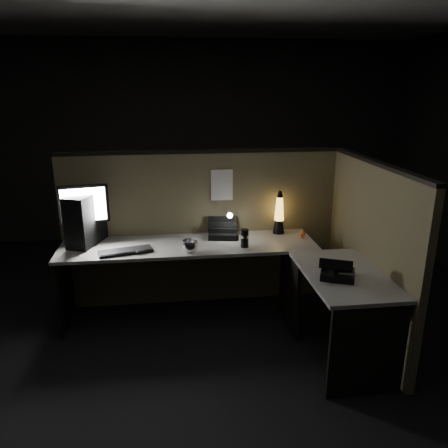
{
  "coord_description": "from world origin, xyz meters",
  "views": [
    {
      "loc": [
        -0.31,
        -3.12,
        2.09
      ],
      "look_at": [
        0.14,
        0.35,
        0.99
      ],
      "focal_mm": 35.0,
      "sensor_mm": 36.0,
      "label": 1
    }
  ],
  "objects": [
    {
      "name": "desk_phone",
      "position": [
        0.91,
        -0.26,
        0.79
      ],
      "size": [
        0.31,
        0.3,
        0.15
      ],
      "rotation": [
        0.0,
        0.0,
        -0.41
      ],
      "color": "black",
      "rests_on": "desk"
    },
    {
      "name": "partition_right",
      "position": [
        1.33,
        0.1,
        0.75
      ],
      "size": [
        0.06,
        1.66,
        1.5
      ],
      "primitive_type": "cube",
      "color": "brown",
      "rests_on": "ground"
    },
    {
      "name": "room_shell",
      "position": [
        0.0,
        0.0,
        1.62
      ],
      "size": [
        6.0,
        6.0,
        6.0
      ],
      "color": "silver",
      "rests_on": "ground"
    },
    {
      "name": "pc_tower",
      "position": [
        -1.06,
        0.75,
        0.96
      ],
      "size": [
        0.33,
        0.48,
        0.46
      ],
      "primitive_type": "cube",
      "rotation": [
        0.0,
        0.0,
        -0.34
      ],
      "color": "black",
      "rests_on": "desk"
    },
    {
      "name": "desk",
      "position": [
        0.18,
        0.25,
        0.58
      ],
      "size": [
        2.6,
        1.6,
        0.73
      ],
      "color": "#AAA7A0",
      "rests_on": "ground"
    },
    {
      "name": "monitor",
      "position": [
        -1.05,
        0.7,
        1.06
      ],
      "size": [
        0.42,
        0.18,
        0.55
      ],
      "rotation": [
        0.0,
        0.0,
        0.21
      ],
      "color": "black",
      "rests_on": "desk"
    },
    {
      "name": "steel_mug",
      "position": [
        -0.15,
        0.39,
        0.78
      ],
      "size": [
        0.17,
        0.17,
        0.11
      ],
      "primitive_type": "imported",
      "rotation": [
        0.0,
        0.0,
        -0.31
      ],
      "color": "silver",
      "rests_on": "desk"
    },
    {
      "name": "floor",
      "position": [
        0.0,
        0.0,
        0.0
      ],
      "size": [
        6.0,
        6.0,
        0.0
      ],
      "primitive_type": "plane",
      "color": "black",
      "rests_on": "ground"
    },
    {
      "name": "keyboard",
      "position": [
        -0.7,
        0.45,
        0.74
      ],
      "size": [
        0.48,
        0.25,
        0.02
      ],
      "primitive_type": "cube",
      "rotation": [
        0.0,
        0.0,
        0.24
      ],
      "color": "black",
      "rests_on": "desk"
    },
    {
      "name": "pinned_paper",
      "position": [
        0.19,
        0.9,
        1.2
      ],
      "size": [
        0.21,
        0.0,
        0.3
      ],
      "primitive_type": "cube",
      "color": "white",
      "rests_on": "partition_back"
    },
    {
      "name": "organizer",
      "position": [
        0.18,
        0.76,
        0.78
      ],
      "size": [
        0.3,
        0.27,
        0.2
      ],
      "rotation": [
        0.0,
        0.0,
        -0.17
      ],
      "color": "black",
      "rests_on": "desk"
    },
    {
      "name": "clip_lamp",
      "position": [
        0.24,
        0.75,
        0.88
      ],
      "size": [
        0.05,
        0.2,
        0.26
      ],
      "color": "white",
      "rests_on": "desk"
    },
    {
      "name": "figurine",
      "position": [
        0.92,
        0.63,
        0.78
      ],
      "size": [
        0.05,
        0.05,
        0.05
      ],
      "primitive_type": "sphere",
      "color": "orange",
      "rests_on": "desk"
    },
    {
      "name": "mouse",
      "position": [
        -0.57,
        0.41,
        0.75
      ],
      "size": [
        0.09,
        0.08,
        0.03
      ],
      "primitive_type": "ellipsoid",
      "rotation": [
        0.0,
        0.0,
        0.24
      ],
      "color": "black",
      "rests_on": "desk"
    },
    {
      "name": "travel_mug",
      "position": [
        0.34,
        0.46,
        0.81
      ],
      "size": [
        0.07,
        0.07,
        0.16
      ],
      "primitive_type": "cylinder",
      "color": "black",
      "rests_on": "desk"
    },
    {
      "name": "partition_back",
      "position": [
        0.0,
        0.93,
        0.75
      ],
      "size": [
        2.66,
        0.06,
        1.5
      ],
      "primitive_type": "cube",
      "color": "brown",
      "rests_on": "ground"
    },
    {
      "name": "lava_lamp",
      "position": [
        0.73,
        0.8,
        0.9
      ],
      "size": [
        0.11,
        0.11,
        0.42
      ],
      "color": "black",
      "rests_on": "desk"
    }
  ]
}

